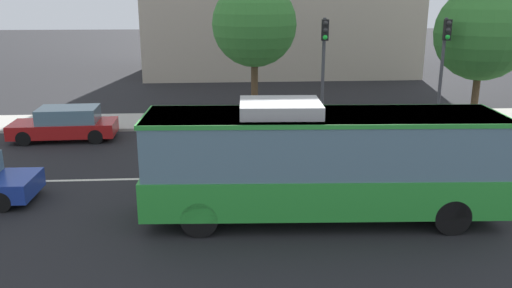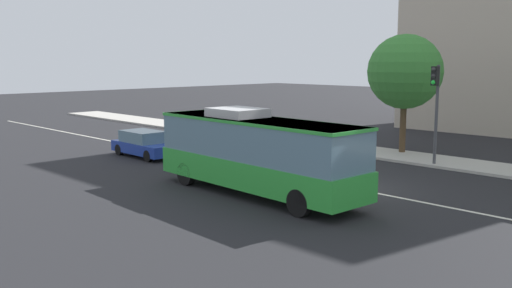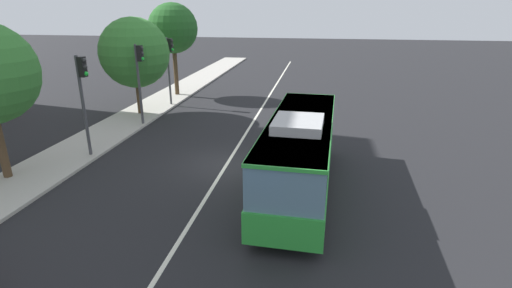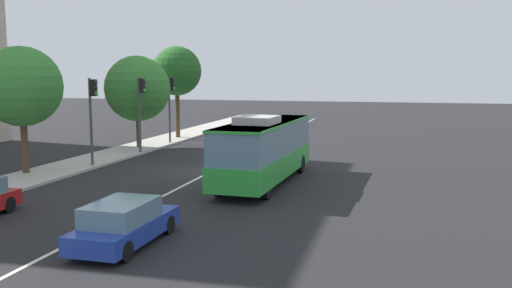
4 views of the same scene
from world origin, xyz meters
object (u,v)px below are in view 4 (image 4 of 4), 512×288
(traffic_light_near_corner, at_px, (93,107))
(street_tree_kerbside_right, at_px, (22,87))
(transit_bus, at_px, (264,148))
(traffic_light_far_corner, at_px, (141,102))
(street_tree_kerbside_left, at_px, (138,89))
(traffic_light_mid_block, at_px, (171,98))
(sedan_blue, at_px, (124,223))
(street_tree_kerbside_centre, at_px, (177,71))

(traffic_light_near_corner, bearing_deg, street_tree_kerbside_right, -121.15)
(transit_bus, xyz_separation_m, traffic_light_far_corner, (7.75, 10.51, 1.75))
(transit_bus, height_order, traffic_light_far_corner, traffic_light_far_corner)
(transit_bus, relative_size, street_tree_kerbside_left, 1.49)
(street_tree_kerbside_left, bearing_deg, street_tree_kerbside_right, 174.91)
(traffic_light_mid_block, bearing_deg, street_tree_kerbside_right, -94.36)
(sedan_blue, height_order, traffic_light_mid_block, traffic_light_mid_block)
(street_tree_kerbside_left, height_order, street_tree_kerbside_right, street_tree_kerbside_right)
(traffic_light_mid_block, bearing_deg, transit_bus, -45.84)
(sedan_blue, xyz_separation_m, traffic_light_far_corner, (18.72, 8.64, 2.84))
(transit_bus, distance_m, sedan_blue, 11.18)
(transit_bus, relative_size, traffic_light_near_corner, 1.94)
(traffic_light_near_corner, distance_m, traffic_light_far_corner, 5.72)
(transit_bus, height_order, street_tree_kerbside_centre, street_tree_kerbside_centre)
(traffic_light_near_corner, bearing_deg, traffic_light_mid_block, 94.38)
(traffic_light_mid_block, distance_m, street_tree_kerbside_right, 14.45)
(traffic_light_near_corner, xyz_separation_m, traffic_light_far_corner, (5.71, -0.22, 0.00))
(traffic_light_far_corner, xyz_separation_m, street_tree_kerbside_left, (2.50, 1.49, 0.81))
(traffic_light_far_corner, distance_m, street_tree_kerbside_centre, 9.18)
(street_tree_kerbside_centre, bearing_deg, traffic_light_mid_block, -164.86)
(traffic_light_mid_block, xyz_separation_m, traffic_light_far_corner, (-5.35, -0.14, 0.00))
(traffic_light_far_corner, height_order, street_tree_kerbside_right, street_tree_kerbside_right)
(traffic_light_far_corner, height_order, street_tree_kerbside_centre, street_tree_kerbside_centre)
(street_tree_kerbside_right, bearing_deg, traffic_light_far_corner, -15.76)
(transit_bus, xyz_separation_m, sedan_blue, (-10.96, 1.87, -1.09))
(transit_bus, bearing_deg, street_tree_kerbside_right, 97.18)
(transit_bus, distance_m, street_tree_kerbside_right, 13.39)
(traffic_light_mid_block, distance_m, street_tree_kerbside_left, 3.25)
(transit_bus, height_order, traffic_light_mid_block, traffic_light_mid_block)
(traffic_light_far_corner, xyz_separation_m, street_tree_kerbside_centre, (8.88, 1.10, 2.08))
(street_tree_kerbside_left, bearing_deg, street_tree_kerbside_centre, -3.50)
(traffic_light_near_corner, bearing_deg, sedan_blue, -50.97)
(traffic_light_far_corner, distance_m, street_tree_kerbside_right, 9.28)
(traffic_light_mid_block, xyz_separation_m, street_tree_kerbside_right, (-14.21, 2.35, 1.21))
(street_tree_kerbside_centre, relative_size, street_tree_kerbside_right, 1.11)
(street_tree_kerbside_centre, bearing_deg, sedan_blue, -160.57)
(transit_bus, bearing_deg, traffic_light_near_corner, 81.56)
(street_tree_kerbside_right, bearing_deg, transit_bus, -85.16)
(traffic_light_near_corner, bearing_deg, traffic_light_far_corner, 92.57)
(traffic_light_mid_block, bearing_deg, street_tree_kerbside_centre, 110.19)
(traffic_light_far_corner, relative_size, street_tree_kerbside_left, 0.77)
(traffic_light_far_corner, bearing_deg, sedan_blue, -59.52)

